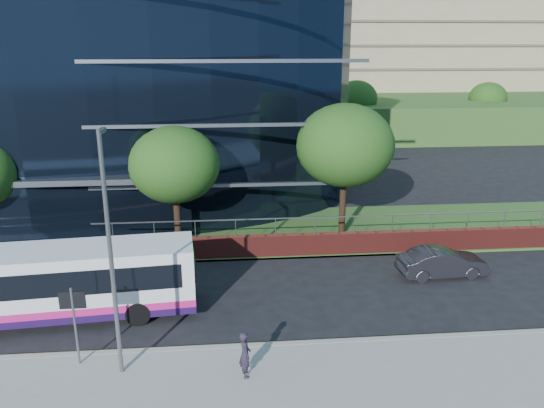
{
  "coord_description": "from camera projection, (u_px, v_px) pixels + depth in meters",
  "views": [
    {
      "loc": [
        9.58,
        -17.61,
        10.55
      ],
      "look_at": [
        11.88,
        8.0,
        2.63
      ],
      "focal_mm": 35.0,
      "sensor_mm": 36.0,
      "label": 1
    }
  ],
  "objects": [
    {
      "name": "tree_far_c",
      "position": [
        175.0,
        165.0,
        26.88
      ],
      "size": [
        4.62,
        4.62,
        6.51
      ],
      "color": "black",
      "rests_on": "ground"
    },
    {
      "name": "retaining_wall",
      "position": [
        428.0,
        241.0,
        27.53
      ],
      "size": [
        34.0,
        0.4,
        2.11
      ],
      "color": "maroon",
      "rests_on": "ground"
    },
    {
      "name": "apartment_block",
      "position": [
        385.0,
        37.0,
        72.97
      ],
      "size": [
        60.0,
        42.0,
        30.0
      ],
      "color": "#2D511E",
      "rests_on": "ground"
    },
    {
      "name": "glass_office",
      "position": [
        24.0,
        80.0,
        36.19
      ],
      "size": [
        44.0,
        23.1,
        16.0
      ],
      "color": "black",
      "rests_on": "ground"
    },
    {
      "name": "tree_dist_f",
      "position": [
        488.0,
        98.0,
        61.21
      ],
      "size": [
        4.29,
        4.29,
        6.05
      ],
      "color": "black",
      "rests_on": "ground"
    },
    {
      "name": "street_sign",
      "position": [
        73.0,
        310.0,
        17.29
      ],
      "size": [
        0.85,
        0.09,
        2.8
      ],
      "color": "slate",
      "rests_on": "pavement_near"
    },
    {
      "name": "tree_dist_e",
      "position": [
        356.0,
        99.0,
        57.84
      ],
      "size": [
        4.62,
        4.62,
        6.51
      ],
      "color": "black",
      "rests_on": "ground"
    },
    {
      "name": "city_bus",
      "position": [
        59.0,
        282.0,
        20.66
      ],
      "size": [
        10.9,
        3.4,
        2.9
      ],
      "rotation": [
        0.0,
        0.0,
        0.09
      ],
      "color": "silver",
      "rests_on": "ground"
    },
    {
      "name": "grass_verge",
      "position": [
        470.0,
        225.0,
        31.56
      ],
      "size": [
        36.0,
        8.0,
        0.12
      ],
      "primitive_type": "cube",
      "color": "#2D511E",
      "rests_on": "ground"
    },
    {
      "name": "parked_car",
      "position": [
        442.0,
        263.0,
        24.67
      ],
      "size": [
        4.19,
        1.69,
        1.35
      ],
      "primitive_type": "imported",
      "rotation": [
        0.0,
        0.0,
        1.63
      ],
      "color": "black",
      "rests_on": "ground"
    },
    {
      "name": "pedestrian",
      "position": [
        245.0,
        354.0,
        16.99
      ],
      "size": [
        0.48,
        0.64,
        1.58
      ],
      "primitive_type": "imported",
      "rotation": [
        0.0,
        0.0,
        1.77
      ],
      "color": "#231D2B",
      "rests_on": "pavement_near"
    },
    {
      "name": "streetlight_east",
      "position": [
        110.0,
        250.0,
        16.19
      ],
      "size": [
        0.15,
        0.77,
        8.0
      ],
      "color": "slate",
      "rests_on": "pavement_near"
    },
    {
      "name": "tree_far_d",
      "position": [
        345.0,
        146.0,
        28.41
      ],
      "size": [
        5.28,
        5.28,
        7.44
      ],
      "color": "black",
      "rests_on": "ground"
    }
  ]
}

